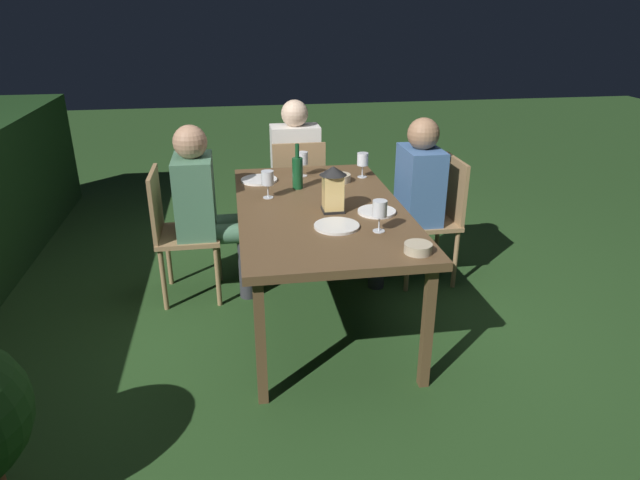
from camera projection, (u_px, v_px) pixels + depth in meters
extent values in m
plane|color=#26471E|center=(320.00, 313.00, 3.55)|extent=(16.00, 16.00, 0.00)
cube|color=brown|center=(320.00, 210.00, 3.27)|extent=(1.73, 0.97, 0.04)
cube|color=brown|center=(427.00, 328.00, 2.75)|extent=(0.05, 0.05, 0.68)
cube|color=brown|center=(357.00, 216.00, 4.20)|extent=(0.05, 0.05, 0.68)
cube|color=brown|center=(261.00, 343.00, 2.63)|extent=(0.05, 0.05, 0.68)
cube|color=brown|center=(248.00, 223.00, 4.08)|extent=(0.05, 0.05, 0.68)
cube|color=#9E7A51|center=(297.00, 191.00, 4.46)|extent=(0.40, 0.42, 0.03)
cube|color=#9E7A51|center=(299.00, 171.00, 4.20)|extent=(0.03, 0.40, 0.42)
cylinder|color=#9E7A51|center=(274.00, 212.00, 4.67)|extent=(0.03, 0.03, 0.42)
cylinder|color=#9E7A51|center=(316.00, 209.00, 4.73)|extent=(0.03, 0.03, 0.42)
cylinder|color=#9E7A51|center=(277.00, 226.00, 4.36)|extent=(0.03, 0.03, 0.42)
cylinder|color=#9E7A51|center=(322.00, 224.00, 4.42)|extent=(0.03, 0.03, 0.42)
cube|color=white|center=(295.00, 157.00, 4.41)|extent=(0.24, 0.38, 0.50)
sphere|color=beige|center=(295.00, 114.00, 4.27)|extent=(0.21, 0.21, 0.21)
cylinder|color=white|center=(283.00, 181.00, 4.61)|extent=(0.36, 0.13, 0.13)
cylinder|color=white|center=(305.00, 180.00, 4.64)|extent=(0.36, 0.13, 0.13)
cylinder|color=#333338|center=(282.00, 202.00, 4.85)|extent=(0.11, 0.11, 0.45)
cylinder|color=#333338|center=(302.00, 201.00, 4.88)|extent=(0.11, 0.11, 0.45)
cube|color=#9E7A51|center=(189.00, 235.00, 3.62)|extent=(0.42, 0.40, 0.03)
cube|color=#9E7A51|center=(156.00, 204.00, 3.50)|extent=(0.40, 0.03, 0.42)
cylinder|color=#9E7A51|center=(218.00, 253.00, 3.89)|extent=(0.03, 0.03, 0.42)
cylinder|color=#9E7A51|center=(218.00, 276.00, 3.57)|extent=(0.03, 0.03, 0.42)
cylinder|color=#9E7A51|center=(169.00, 256.00, 3.84)|extent=(0.03, 0.03, 0.42)
cylinder|color=#9E7A51|center=(163.00, 280.00, 3.52)|extent=(0.03, 0.03, 0.42)
cube|color=#4C7A5B|center=(195.00, 196.00, 3.52)|extent=(0.38, 0.24, 0.50)
sphere|color=tan|center=(190.00, 142.00, 3.39)|extent=(0.21, 0.21, 0.21)
cylinder|color=#4C7A5B|center=(220.00, 224.00, 3.72)|extent=(0.13, 0.36, 0.13)
cylinder|color=#4C7A5B|center=(220.00, 234.00, 3.55)|extent=(0.13, 0.36, 0.13)
cylinder|color=#333338|center=(246.00, 255.00, 3.83)|extent=(0.11, 0.11, 0.45)
cylinder|color=#333338|center=(247.00, 266.00, 3.67)|extent=(0.11, 0.11, 0.45)
cube|color=#9E7A51|center=(425.00, 221.00, 3.85)|extent=(0.42, 0.40, 0.03)
cube|color=#9E7A51|center=(454.00, 189.00, 3.79)|extent=(0.40, 0.02, 0.42)
cylinder|color=#9E7A51|center=(407.00, 263.00, 3.75)|extent=(0.03, 0.03, 0.42)
cylinder|color=#9E7A51|center=(393.00, 242.00, 4.08)|extent=(0.03, 0.03, 0.42)
cylinder|color=#9E7A51|center=(455.00, 259.00, 3.80)|extent=(0.03, 0.03, 0.42)
cylinder|color=#9E7A51|center=(437.00, 239.00, 4.12)|extent=(0.03, 0.03, 0.42)
cube|color=#426699|center=(420.00, 185.00, 3.74)|extent=(0.38, 0.24, 0.50)
sphere|color=#997051|center=(423.00, 134.00, 3.60)|extent=(0.21, 0.21, 0.21)
cylinder|color=#426699|center=(401.00, 223.00, 3.73)|extent=(0.13, 0.36, 0.13)
cylinder|color=#426699|center=(394.00, 214.00, 3.89)|extent=(0.13, 0.36, 0.13)
cylinder|color=#333338|center=(377.00, 257.00, 3.80)|extent=(0.11, 0.11, 0.45)
cylinder|color=#333338|center=(371.00, 247.00, 3.96)|extent=(0.11, 0.11, 0.45)
cube|color=black|center=(333.00, 210.00, 3.18)|extent=(0.12, 0.12, 0.01)
cube|color=#F9D17A|center=(333.00, 192.00, 3.14)|extent=(0.11, 0.11, 0.20)
cone|color=black|center=(333.00, 171.00, 3.09)|extent=(0.15, 0.15, 0.05)
cylinder|color=#144723|center=(298.00, 173.00, 3.54)|extent=(0.07, 0.07, 0.20)
cylinder|color=#144723|center=(297.00, 151.00, 3.48)|extent=(0.03, 0.03, 0.09)
cylinder|color=silver|center=(362.00, 177.00, 3.81)|extent=(0.06, 0.06, 0.00)
cylinder|color=silver|center=(362.00, 171.00, 3.79)|extent=(0.01, 0.01, 0.08)
cylinder|color=silver|center=(363.00, 159.00, 3.76)|extent=(0.08, 0.08, 0.08)
cylinder|color=maroon|center=(363.00, 163.00, 3.77)|extent=(0.07, 0.07, 0.03)
cylinder|color=silver|center=(268.00, 197.00, 3.40)|extent=(0.06, 0.06, 0.00)
cylinder|color=silver|center=(268.00, 191.00, 3.39)|extent=(0.01, 0.01, 0.08)
cylinder|color=silver|center=(268.00, 178.00, 3.35)|extent=(0.08, 0.08, 0.08)
cylinder|color=maroon|center=(268.00, 182.00, 3.36)|extent=(0.07, 0.07, 0.03)
cylinder|color=silver|center=(379.00, 231.00, 2.90)|extent=(0.06, 0.06, 0.00)
cylinder|color=silver|center=(379.00, 223.00, 2.88)|extent=(0.01, 0.01, 0.08)
cylinder|color=silver|center=(380.00, 208.00, 2.85)|extent=(0.08, 0.08, 0.08)
cylinder|color=maroon|center=(380.00, 213.00, 2.86)|extent=(0.07, 0.07, 0.03)
cylinder|color=silver|center=(303.00, 176.00, 3.83)|extent=(0.06, 0.06, 0.00)
cylinder|color=silver|center=(302.00, 170.00, 3.82)|extent=(0.01, 0.01, 0.08)
cylinder|color=silver|center=(302.00, 158.00, 3.78)|extent=(0.08, 0.08, 0.08)
cylinder|color=maroon|center=(302.00, 161.00, 3.79)|extent=(0.07, 0.07, 0.03)
cylinder|color=white|center=(259.00, 180.00, 3.72)|extent=(0.24, 0.24, 0.01)
cylinder|color=silver|center=(337.00, 226.00, 2.95)|extent=(0.24, 0.24, 0.01)
cylinder|color=white|center=(377.00, 212.00, 3.15)|extent=(0.22, 0.22, 0.01)
cylinder|color=#BCAD8E|center=(339.00, 178.00, 3.70)|extent=(0.15, 0.15, 0.05)
cylinder|color=#424C1E|center=(339.00, 177.00, 3.70)|extent=(0.13, 0.13, 0.02)
cylinder|color=#BCAD8E|center=(418.00, 248.00, 2.64)|extent=(0.13, 0.13, 0.05)
cylinder|color=tan|center=(418.00, 246.00, 2.64)|extent=(0.11, 0.11, 0.01)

